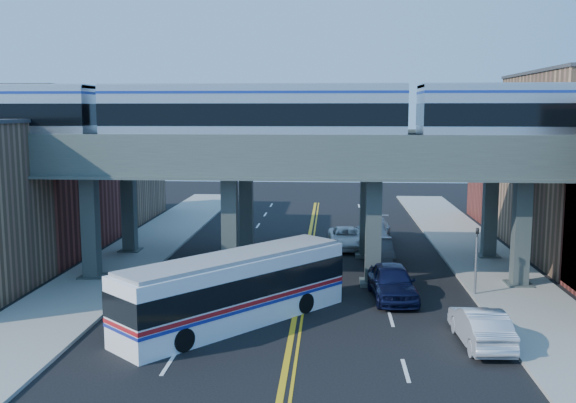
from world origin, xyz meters
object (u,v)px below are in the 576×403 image
(car_lane_b, at_px, (379,251))
(car_lane_d, at_px, (373,231))
(car_lane_c, at_px, (346,238))
(car_parked_curb, at_px, (481,326))
(car_lane_a, at_px, (392,282))
(transit_train, at_px, (254,115))
(stop_sign, at_px, (302,275))
(transit_bus, at_px, (236,290))
(traffic_signal, at_px, (476,254))

(car_lane_b, height_order, car_lane_d, car_lane_d)
(car_lane_c, relative_size, car_parked_curb, 1.06)
(car_lane_a, bearing_deg, car_lane_d, 85.82)
(transit_train, xyz_separation_m, car_lane_b, (7.35, 5.26, -8.63))
(stop_sign, xyz_separation_m, car_lane_d, (4.46, 16.73, -0.89))
(transit_bus, distance_m, car_lane_b, 14.36)
(transit_bus, distance_m, car_lane_a, 8.67)
(car_lane_a, bearing_deg, transit_bus, -154.35)
(transit_bus, height_order, car_lane_d, transit_bus)
(car_lane_a, bearing_deg, traffic_signal, 4.47)
(car_lane_a, distance_m, car_lane_c, 12.64)
(transit_train, xyz_separation_m, car_lane_d, (7.37, 11.73, -8.54))
(transit_bus, distance_m, car_lane_c, 17.66)
(stop_sign, height_order, traffic_signal, traffic_signal)
(stop_sign, height_order, transit_bus, transit_bus)
(car_lane_b, bearing_deg, transit_train, -145.31)
(stop_sign, relative_size, car_lane_d, 0.44)
(car_lane_a, height_order, car_parked_curb, car_lane_a)
(stop_sign, bearing_deg, traffic_signal, 18.63)
(stop_sign, xyz_separation_m, traffic_signal, (8.90, 3.00, 0.54))
(traffic_signal, height_order, car_parked_curb, traffic_signal)
(transit_train, height_order, car_parked_curb, transit_train)
(car_lane_c, relative_size, car_lane_d, 0.85)
(car_lane_a, bearing_deg, transit_train, 155.63)
(car_lane_b, distance_m, car_lane_c, 4.94)
(transit_train, xyz_separation_m, car_parked_curb, (10.51, -9.04, -8.62))
(traffic_signal, relative_size, car_lane_c, 0.81)
(car_lane_b, xyz_separation_m, car_lane_c, (-2.01, 4.51, -0.07))
(stop_sign, distance_m, traffic_signal, 9.41)
(car_lane_b, height_order, car_parked_curb, car_parked_curb)
(car_lane_d, relative_size, car_parked_curb, 1.25)
(traffic_signal, xyz_separation_m, transit_bus, (-11.83, -5.04, -0.73))
(car_lane_a, xyz_separation_m, car_parked_curb, (3.05, -6.35, -0.11))
(transit_train, bearing_deg, car_lane_a, -19.84)
(transit_bus, bearing_deg, car_parked_curb, -59.38)
(transit_train, bearing_deg, car_lane_c, 61.36)
(traffic_signal, bearing_deg, car_lane_d, 107.93)
(transit_train, bearing_deg, traffic_signal, -9.61)
(stop_sign, xyz_separation_m, car_parked_curb, (7.59, -4.04, -0.97))
(car_parked_curb, bearing_deg, traffic_signal, -103.56)
(traffic_signal, relative_size, car_lane_d, 0.69)
(car_lane_a, height_order, car_lane_b, car_lane_a)
(car_lane_c, bearing_deg, car_parked_curb, -77.95)
(car_parked_curb, bearing_deg, transit_bus, -13.81)
(stop_sign, bearing_deg, transit_bus, -145.22)
(stop_sign, xyz_separation_m, car_lane_b, (4.44, 10.26, -0.98))
(car_lane_a, relative_size, car_parked_curb, 1.11)
(transit_train, height_order, car_lane_c, transit_train)
(car_lane_d, height_order, car_parked_curb, car_lane_d)
(transit_train, relative_size, traffic_signal, 12.37)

